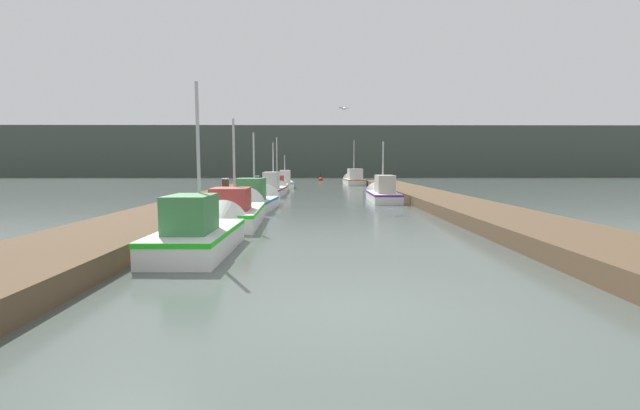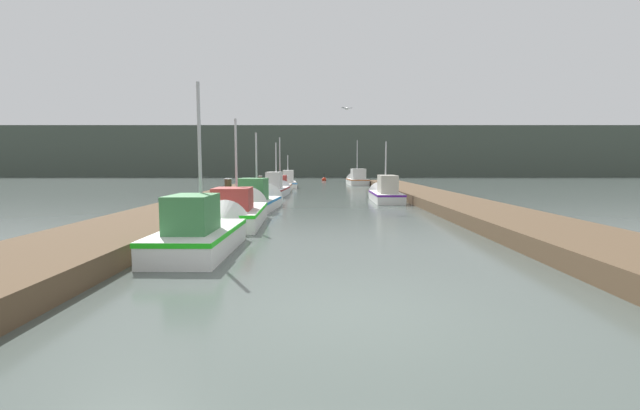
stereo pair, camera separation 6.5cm
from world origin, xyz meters
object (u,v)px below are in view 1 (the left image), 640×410
(fishing_boat_0, at_px, (204,231))
(fishing_boat_1, at_px, (237,211))
(mooring_piling_2, at_px, (226,194))
(channel_buoy, at_px, (321,180))
(fishing_boat_2, at_px, (256,200))
(fishing_boat_4, at_px, (274,189))
(mooring_piling_0, at_px, (281,177))
(fishing_boat_7, at_px, (354,179))
(fishing_boat_5, at_px, (277,186))
(mooring_piling_1, at_px, (360,176))
(seagull_lead, at_px, (344,109))
(fishing_boat_3, at_px, (382,193))
(fishing_boat_6, at_px, (285,182))
(mooring_piling_3, at_px, (257,185))

(fishing_boat_0, xyz_separation_m, fishing_boat_1, (-0.06, 4.74, -0.03))
(mooring_piling_2, height_order, channel_buoy, mooring_piling_2)
(fishing_boat_2, xyz_separation_m, fishing_boat_4, (0.02, 8.20, 0.04))
(fishing_boat_0, bearing_deg, mooring_piling_0, 92.19)
(fishing_boat_4, xyz_separation_m, fishing_boat_7, (6.44, 14.01, 0.07))
(fishing_boat_1, xyz_separation_m, fishing_boat_5, (-0.07, 16.93, -0.03))
(mooring_piling_1, bearing_deg, fishing_boat_0, -102.19)
(mooring_piling_0, height_order, mooring_piling_1, mooring_piling_1)
(fishing_boat_2, xyz_separation_m, channel_buoy, (3.33, 31.31, -0.25))
(fishing_boat_4, bearing_deg, fishing_boat_7, 67.75)
(mooring_piling_0, xyz_separation_m, seagull_lead, (5.11, -24.41, 4.05))
(mooring_piling_0, distance_m, mooring_piling_2, 26.22)
(fishing_boat_3, xyz_separation_m, fishing_boat_6, (-6.46, 14.09, -0.03))
(fishing_boat_7, bearing_deg, fishing_boat_5, -127.30)
(fishing_boat_2, height_order, mooring_piling_0, fishing_boat_2)
(mooring_piling_1, bearing_deg, fishing_boat_4, -113.63)
(mooring_piling_3, relative_size, channel_buoy, 1.20)
(mooring_piling_2, bearing_deg, fishing_boat_2, 28.77)
(channel_buoy, bearing_deg, fishing_boat_1, -95.40)
(mooring_piling_0, xyz_separation_m, channel_buoy, (4.30, 5.78, -0.50))
(mooring_piling_2, bearing_deg, fishing_boat_3, 31.43)
(fishing_boat_3, relative_size, fishing_boat_7, 1.00)
(fishing_boat_4, xyz_separation_m, fishing_boat_5, (-0.15, 4.25, -0.07))
(mooring_piling_1, relative_size, mooring_piling_2, 0.98)
(fishing_boat_6, height_order, mooring_piling_3, fishing_boat_6)
(mooring_piling_0, relative_size, seagull_lead, 2.36)
(fishing_boat_6, bearing_deg, channel_buoy, 70.48)
(fishing_boat_7, relative_size, mooring_piling_0, 3.86)
(mooring_piling_0, bearing_deg, fishing_boat_3, -70.92)
(mooring_piling_2, distance_m, seagull_lead, 6.93)
(fishing_boat_0, xyz_separation_m, fishing_boat_3, (6.46, 13.24, 0.02))
(mooring_piling_1, bearing_deg, mooring_piling_0, 177.21)
(fishing_boat_0, height_order, mooring_piling_3, fishing_boat_0)
(fishing_boat_5, distance_m, seagull_lead, 12.86)
(mooring_piling_2, bearing_deg, mooring_piling_0, 89.41)
(fishing_boat_0, bearing_deg, fishing_boat_5, 90.92)
(channel_buoy, distance_m, seagull_lead, 30.54)
(fishing_boat_1, height_order, fishing_boat_6, fishing_boat_1)
(fishing_boat_0, relative_size, mooring_piling_3, 3.68)
(fishing_boat_3, bearing_deg, fishing_boat_0, -115.45)
(fishing_boat_0, distance_m, mooring_piling_3, 18.96)
(mooring_piling_1, bearing_deg, mooring_piling_3, -119.40)
(fishing_boat_4, xyz_separation_m, mooring_piling_3, (-1.29, 1.50, 0.19))
(fishing_boat_6, xyz_separation_m, fishing_boat_7, (6.45, 4.09, 0.09))
(fishing_boat_5, bearing_deg, fishing_boat_1, -90.01)
(fishing_boat_4, distance_m, mooring_piling_1, 18.48)
(mooring_piling_1, relative_size, seagull_lead, 2.55)
(fishing_boat_6, height_order, channel_buoy, fishing_boat_6)
(channel_buoy, relative_size, seagull_lead, 1.87)
(mooring_piling_1, bearing_deg, seagull_lead, -97.81)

